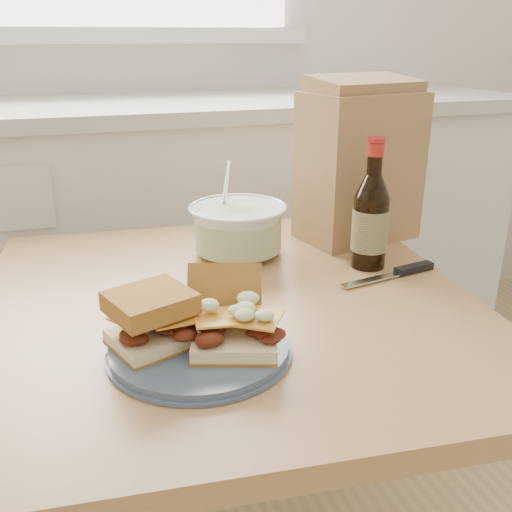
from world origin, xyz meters
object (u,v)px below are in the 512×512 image
object	(u,v)px
plate	(200,348)
paper_bag	(359,167)
coleslaw_bowl	(238,231)
beer_bottle	(370,220)
dining_table	(228,351)

from	to	relation	value
plate	paper_bag	size ratio (longest dim) A/B	0.81
coleslaw_bowl	paper_bag	size ratio (longest dim) A/B	0.63
plate	paper_bag	world-z (taller)	paper_bag
paper_bag	beer_bottle	bearing A→B (deg)	-120.27
beer_bottle	paper_bag	bearing A→B (deg)	87.36
dining_table	plate	world-z (taller)	plate
dining_table	beer_bottle	world-z (taller)	beer_bottle
plate	dining_table	bearing A→B (deg)	61.88
dining_table	coleslaw_bowl	size ratio (longest dim) A/B	4.63
coleslaw_bowl	beer_bottle	distance (m)	0.27
paper_bag	dining_table	bearing A→B (deg)	-158.45
beer_bottle	dining_table	bearing A→B (deg)	-151.82
plate	coleslaw_bowl	xyz separation A→B (m)	(0.16, 0.36, 0.04)
dining_table	plate	bearing A→B (deg)	-112.52
dining_table	paper_bag	xyz separation A→B (m)	(0.36, 0.23, 0.26)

